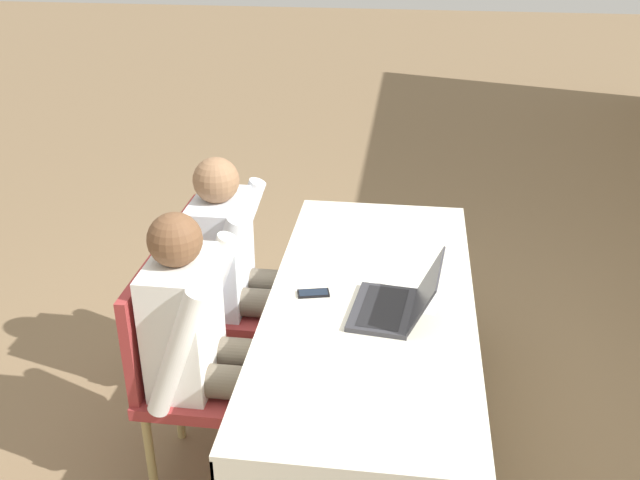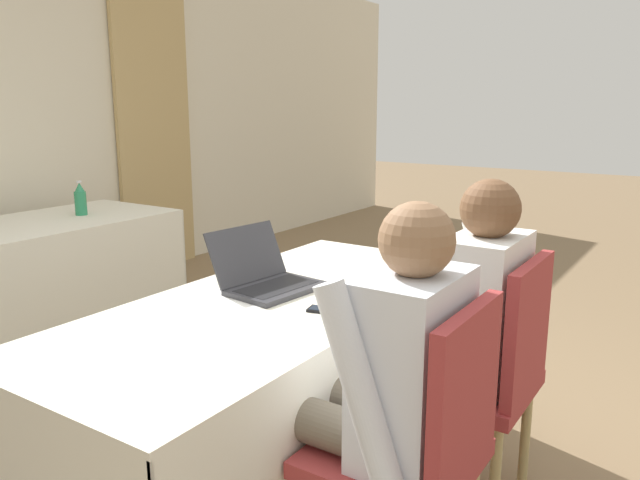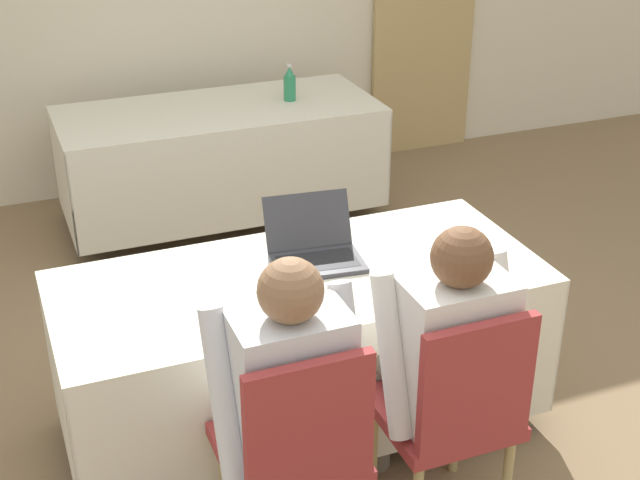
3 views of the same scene
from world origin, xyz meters
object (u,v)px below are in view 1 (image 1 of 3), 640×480
(chair_near_right, at_px, (182,368))
(person_white_shirt, at_px, (205,336))
(laptop, at_px, (396,304))
(chair_near_left, at_px, (219,294))
(person_checkered_shirt, at_px, (239,265))
(cell_phone, at_px, (314,293))

(chair_near_right, bearing_deg, person_white_shirt, -90.00)
(laptop, relative_size, chair_near_left, 0.42)
(chair_near_left, distance_m, person_checkered_shirt, 0.19)
(chair_near_left, distance_m, chair_near_right, 0.57)
(person_checkered_shirt, distance_m, person_white_shirt, 0.57)
(chair_near_left, bearing_deg, person_checkered_shirt, -90.00)
(chair_near_left, height_order, person_white_shirt, person_white_shirt)
(laptop, bearing_deg, chair_near_left, -108.62)
(laptop, height_order, person_checkered_shirt, person_checkered_shirt)
(laptop, bearing_deg, person_white_shirt, -69.00)
(chair_near_right, bearing_deg, person_checkered_shirt, -10.39)
(chair_near_left, xyz_separation_m, person_white_shirt, (0.57, 0.10, 0.16))
(chair_near_right, bearing_deg, cell_phone, -59.24)
(cell_phone, distance_m, person_checkered_shirt, 0.48)
(cell_phone, distance_m, chair_near_right, 0.60)
(laptop, distance_m, chair_near_right, 0.88)
(laptop, xyz_separation_m, cell_phone, (-0.10, -0.34, -0.04))
(laptop, distance_m, chair_near_left, 0.94)
(cell_phone, distance_m, person_white_shirt, 0.48)
(cell_phone, height_order, person_checkered_shirt, person_checkered_shirt)
(chair_near_right, bearing_deg, chair_near_left, 0.00)
(chair_near_left, bearing_deg, laptop, -115.10)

